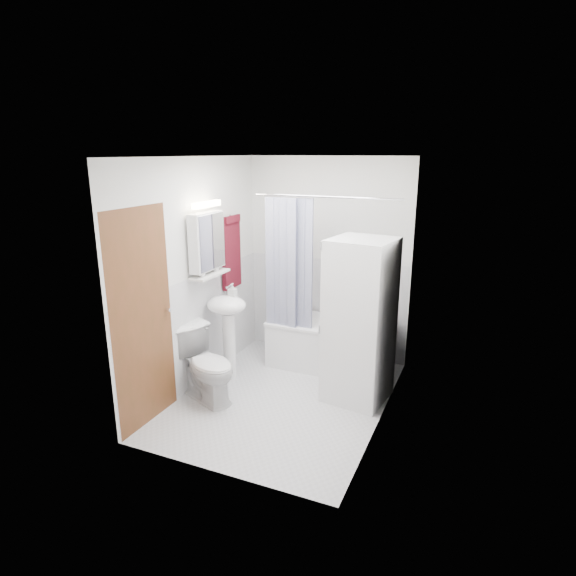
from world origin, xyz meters
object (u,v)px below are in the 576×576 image
at_px(bathtub, 330,343).
at_px(sink, 227,318).
at_px(washer_dryer, 359,321).
at_px(toilet, 206,365).

bearing_deg(bathtub, sink, -142.58).
relative_size(washer_dryer, toilet, 2.21).
xyz_separation_m(sink, washer_dryer, (1.43, 0.13, 0.12)).
bearing_deg(washer_dryer, bathtub, 137.16).
bearing_deg(washer_dryer, sink, -166.91).
bearing_deg(toilet, washer_dryer, -42.59).
height_order(bathtub, sink, sink).
xyz_separation_m(washer_dryer, toilet, (-1.40, -0.63, -0.46)).
relative_size(sink, toilet, 1.40).
xyz_separation_m(bathtub, sink, (-0.95, -0.72, 0.41)).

